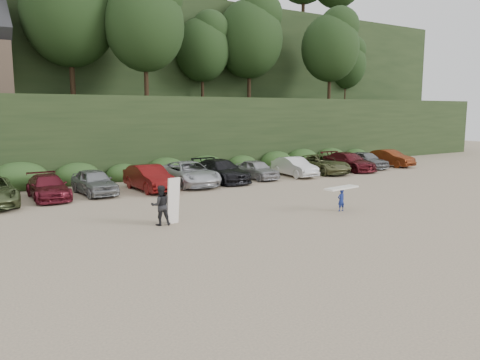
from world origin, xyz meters
TOP-DOWN VIEW (x-y plane):
  - ground at (0.00, 0.00)m, footprint 120.00×120.00m
  - hillside_backdrop at (-0.26, 35.93)m, footprint 90.00×41.50m
  - parked_cars at (1.94, 9.98)m, footprint 39.21×6.06m
  - child_surfer at (3.53, -1.16)m, footprint 2.07×0.80m
  - adult_surfer at (-5.08, 0.99)m, footprint 1.34×0.82m

SIDE VIEW (x-z plane):
  - ground at x=0.00m, z-range 0.00..0.00m
  - parked_cars at x=1.94m, z-range -0.04..1.54m
  - child_surfer at x=3.53m, z-range 0.22..1.43m
  - adult_surfer at x=-5.08m, z-range -0.14..1.92m
  - hillside_backdrop at x=-0.26m, z-range -2.78..25.22m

